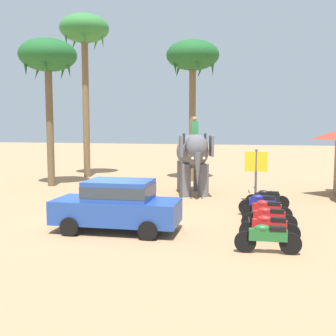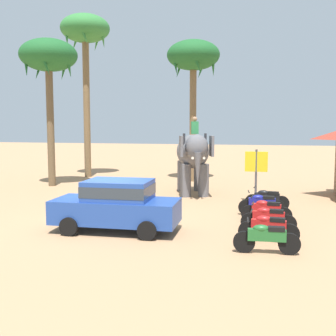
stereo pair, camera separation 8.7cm
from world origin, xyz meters
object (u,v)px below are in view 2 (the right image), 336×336
palm_tree_left_of_road (49,59)px  motorcycle_far_in_row (262,203)px  motorcycle_nearest_camera (267,237)px  motorcycle_mid_row (268,218)px  car_sedan_foreground (117,203)px  signboard_yellow (256,165)px  motorcycle_fourth_in_row (266,210)px  palm_tree_near_hut (85,35)px  motorcycle_end_of_row (267,198)px  palm_tree_behind_elephant (193,60)px  motorcycle_second_in_row (268,227)px  elephant_with_mahout (193,155)px

palm_tree_left_of_road → motorcycle_far_in_row: bearing=-23.8°
motorcycle_nearest_camera → motorcycle_mid_row: size_ratio=1.00×
car_sedan_foreground → signboard_yellow: bearing=55.6°
motorcycle_fourth_in_row → motorcycle_far_in_row: 1.22m
car_sedan_foreground → signboard_yellow: signboard_yellow is taller
palm_tree_near_hut → palm_tree_left_of_road: (-0.27, -4.33, -2.18)m
car_sedan_foreground → motorcycle_end_of_row: (4.79, 4.78, -0.46)m
palm_tree_left_of_road → palm_tree_behind_elephant: bearing=26.9°
palm_tree_left_of_road → motorcycle_end_of_row: bearing=-18.6°
car_sedan_foreground → palm_tree_near_hut: (-6.96, 13.15, 8.37)m
motorcycle_end_of_row → motorcycle_second_in_row: bearing=-89.4°
motorcycle_mid_row → motorcycle_end_of_row: size_ratio=1.00×
motorcycle_fourth_in_row → palm_tree_behind_elephant: palm_tree_behind_elephant is taller
motorcycle_nearest_camera → motorcycle_end_of_row: (0.01, 6.11, 0.00)m
palm_tree_near_hut → palm_tree_behind_elephant: bearing=-4.1°
car_sedan_foreground → motorcycle_nearest_camera: car_sedan_foreground is taller
motorcycle_nearest_camera → motorcycle_mid_row: (0.06, 2.40, 0.00)m
motorcycle_nearest_camera → motorcycle_far_in_row: 4.92m
motorcycle_nearest_camera → palm_tree_left_of_road: bearing=139.8°
motorcycle_far_in_row → motorcycle_fourth_in_row: bearing=-81.8°
motorcycle_second_in_row → motorcycle_end_of_row: bearing=90.6°
motorcycle_far_in_row → motorcycle_end_of_row: 1.20m
motorcycle_fourth_in_row → palm_tree_left_of_road: bearing=151.8°
motorcycle_end_of_row → motorcycle_mid_row: bearing=-89.2°
motorcycle_far_in_row → palm_tree_behind_elephant: size_ratio=0.21×
elephant_with_mahout → motorcycle_nearest_camera: (3.62, -9.13, -1.53)m
motorcycle_nearest_camera → palm_tree_near_hut: (-11.74, 14.48, 8.83)m
car_sedan_foreground → motorcycle_end_of_row: size_ratio=2.30×
motorcycle_second_in_row → motorcycle_far_in_row: bearing=93.7°
elephant_with_mahout → motorcycle_end_of_row: 4.96m
car_sedan_foreground → motorcycle_far_in_row: 5.85m
motorcycle_nearest_camera → motorcycle_second_in_row: same height
motorcycle_fourth_in_row → palm_tree_near_hut: size_ratio=0.17×
car_sedan_foreground → motorcycle_second_in_row: (4.84, -0.17, -0.46)m
motorcycle_mid_row → palm_tree_behind_elephant: size_ratio=0.21×
motorcycle_far_in_row → palm_tree_left_of_road: (-11.83, 5.23, 6.65)m
motorcycle_second_in_row → palm_tree_near_hut: (-11.79, 13.32, 8.83)m
palm_tree_behind_elephant → motorcycle_end_of_row: bearing=-60.2°
palm_tree_behind_elephant → motorcycle_mid_row: bearing=-68.5°
elephant_with_mahout → motorcycle_nearest_camera: size_ratio=2.23×
motorcycle_mid_row → motorcycle_fourth_in_row: same height
elephant_with_mahout → palm_tree_behind_elephant: 7.32m
motorcycle_mid_row → motorcycle_fourth_in_row: 1.31m
motorcycle_end_of_row → signboard_yellow: bearing=108.4°
motorcycle_second_in_row → palm_tree_left_of_road: bearing=143.3°
palm_tree_behind_elephant → signboard_yellow: 9.45m
palm_tree_behind_elephant → palm_tree_near_hut: palm_tree_near_hut is taller
motorcycle_mid_row → motorcycle_far_in_row: bearing=95.5°
motorcycle_second_in_row → palm_tree_behind_elephant: bearing=109.6°
motorcycle_end_of_row → palm_tree_left_of_road: (-12.02, 4.04, 6.65)m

